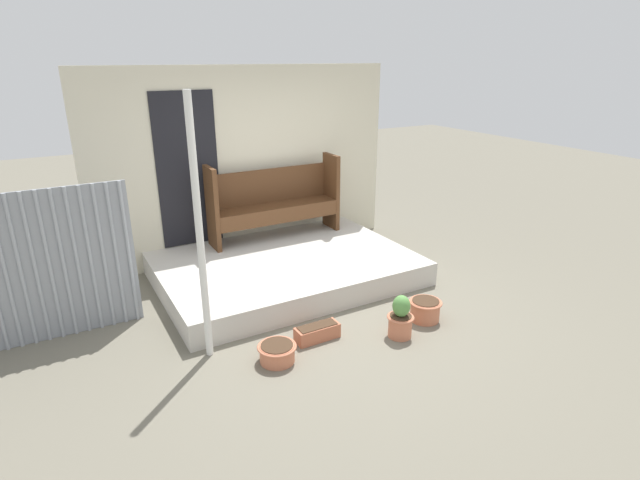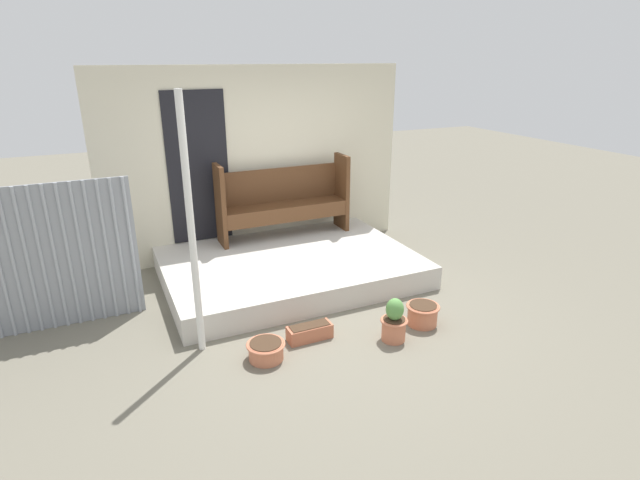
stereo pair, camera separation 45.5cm
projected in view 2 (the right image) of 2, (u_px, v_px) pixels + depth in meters
name	position (u px, v px, depth m)	size (l,w,h in m)	color
ground_plane	(333.00, 313.00, 5.56)	(24.00, 24.00, 0.00)	#706B5B
porch_slab	(290.00, 267.00, 6.41)	(3.11, 2.18, 0.29)	beige
house_wall	(256.00, 163.00, 6.95)	(4.31, 0.08, 2.60)	beige
fence_corrugated	(14.00, 264.00, 4.93)	(2.33, 0.05, 1.54)	gray
support_post	(191.00, 231.00, 4.48)	(0.07, 0.07, 2.45)	white
bench	(283.00, 198.00, 6.95)	(1.85, 0.41, 1.09)	#54331C
flower_pot_left	(266.00, 350.00, 4.70)	(0.37, 0.37, 0.18)	#C67251
flower_pot_middle	(394.00, 322.00, 4.98)	(0.28, 0.28, 0.46)	#C67251
flower_pot_right	(423.00, 313.00, 5.30)	(0.36, 0.36, 0.23)	#C67251
planter_box_rect	(310.00, 332.00, 5.04)	(0.46, 0.17, 0.16)	#B76647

